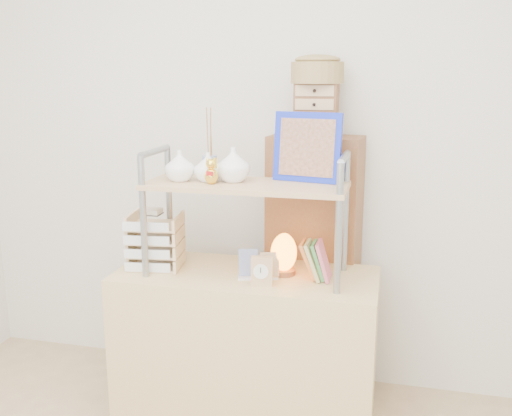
# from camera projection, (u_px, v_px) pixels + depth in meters

# --- Properties ---
(room_shell) EXTENTS (3.42, 3.41, 2.61)m
(room_shell) POSITION_uv_depth(u_px,v_px,m) (174.00, 55.00, 1.65)
(room_shell) COLOR silver
(room_shell) RESTS_ON ground
(desk) EXTENTS (1.20, 0.50, 0.75)m
(desk) POSITION_uv_depth(u_px,v_px,m) (246.00, 348.00, 2.71)
(desk) COLOR tan
(desk) RESTS_ON ground
(cabinet) EXTENTS (0.47, 0.29, 1.35)m
(cabinet) POSITION_uv_depth(u_px,v_px,m) (313.00, 267.00, 2.93)
(cabinet) COLOR brown
(cabinet) RESTS_ON ground
(hutch) EXTENTS (0.90, 0.34, 0.73)m
(hutch) POSITION_uv_depth(u_px,v_px,m) (241.00, 181.00, 2.54)
(hutch) COLOR gray
(hutch) RESTS_ON desk
(letter_tray) EXTENTS (0.26, 0.25, 0.28)m
(letter_tray) POSITION_uv_depth(u_px,v_px,m) (155.00, 244.00, 2.69)
(letter_tray) COLOR #D5AD7F
(letter_tray) RESTS_ON desk
(salt_lamp) EXTENTS (0.13, 0.12, 0.19)m
(salt_lamp) POSITION_uv_depth(u_px,v_px,m) (284.00, 253.00, 2.59)
(salt_lamp) COLOR brown
(salt_lamp) RESTS_ON desk
(desk_clock) EXTENTS (0.10, 0.05, 0.13)m
(desk_clock) POSITION_uv_depth(u_px,v_px,m) (262.00, 271.00, 2.45)
(desk_clock) COLOR tan
(desk_clock) RESTS_ON desk
(postcard_stand) EXTENTS (0.19, 0.10, 0.13)m
(postcard_stand) POSITION_uv_depth(u_px,v_px,m) (258.00, 270.00, 2.55)
(postcard_stand) COLOR white
(postcard_stand) RESTS_ON desk
(drawer_chest) EXTENTS (0.20, 0.16, 0.25)m
(drawer_chest) POSITION_uv_depth(u_px,v_px,m) (316.00, 110.00, 2.73)
(drawer_chest) COLOR brown
(drawer_chest) RESTS_ON cabinet
(woven_basket) EXTENTS (0.25, 0.25, 0.10)m
(woven_basket) POSITION_uv_depth(u_px,v_px,m) (317.00, 73.00, 2.69)
(woven_basket) COLOR olive
(woven_basket) RESTS_ON drawer_chest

